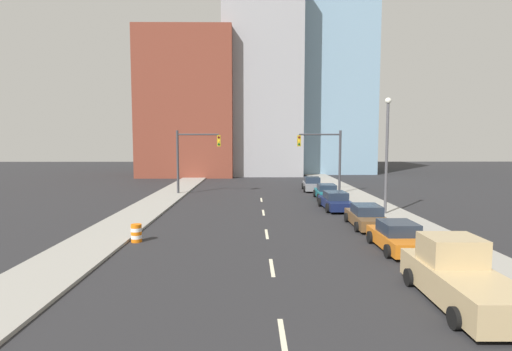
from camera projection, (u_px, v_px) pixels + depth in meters
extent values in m
cube|color=gray|center=(184.00, 185.00, 47.93)|extent=(3.29, 89.40, 0.14)
cube|color=gray|center=(334.00, 185.00, 48.10)|extent=(3.29, 89.40, 0.14)
cube|color=beige|center=(283.00, 339.00, 10.77)|extent=(0.16, 2.40, 0.01)
cube|color=beige|center=(272.00, 267.00, 16.84)|extent=(0.16, 2.40, 0.01)
cube|color=beige|center=(267.00, 234.00, 22.89)|extent=(0.16, 2.40, 0.01)
cube|color=beige|center=(263.00, 213.00, 29.76)|extent=(0.16, 2.40, 0.01)
cube|color=beige|center=(261.00, 200.00, 36.25)|extent=(0.16, 2.40, 0.01)
cube|color=brown|center=(191.00, 107.00, 63.66)|extent=(14.00, 16.00, 21.63)
cube|color=#99999E|center=(261.00, 86.00, 67.42)|extent=(12.00, 20.00, 29.23)
cube|color=#7A9EB7|center=(326.00, 94.00, 71.59)|extent=(13.00, 20.00, 27.55)
cylinder|color=#38383D|center=(178.00, 163.00, 39.66)|extent=(0.24, 0.24, 6.38)
cylinder|color=#38383D|center=(198.00, 134.00, 39.44)|extent=(4.11, 0.16, 0.16)
cube|color=#B79319|center=(219.00, 141.00, 39.51)|extent=(0.34, 0.32, 1.10)
cylinder|color=#4C0C0C|center=(219.00, 137.00, 39.31)|extent=(0.22, 0.04, 0.22)
cylinder|color=yellow|center=(219.00, 141.00, 39.34)|extent=(0.22, 0.04, 0.22)
cylinder|color=#0C3F14|center=(219.00, 144.00, 39.37)|extent=(0.22, 0.04, 0.22)
cylinder|color=#38383D|center=(340.00, 163.00, 39.81)|extent=(0.24, 0.24, 6.38)
cylinder|color=#38383D|center=(320.00, 134.00, 39.55)|extent=(4.11, 0.16, 0.16)
cube|color=#B79319|center=(299.00, 141.00, 39.58)|extent=(0.34, 0.32, 1.10)
cylinder|color=#4C0C0C|center=(299.00, 137.00, 39.39)|extent=(0.22, 0.04, 0.22)
cylinder|color=yellow|center=(299.00, 141.00, 39.42)|extent=(0.22, 0.04, 0.22)
cylinder|color=#0C3F14|center=(299.00, 144.00, 39.44)|extent=(0.22, 0.04, 0.22)
cylinder|color=orange|center=(137.00, 240.00, 21.11)|extent=(0.56, 0.56, 0.19)
cylinder|color=white|center=(136.00, 237.00, 21.09)|extent=(0.56, 0.56, 0.19)
cylinder|color=orange|center=(136.00, 233.00, 21.07)|extent=(0.56, 0.56, 0.19)
cylinder|color=white|center=(136.00, 230.00, 21.06)|extent=(0.56, 0.56, 0.19)
cylinder|color=orange|center=(136.00, 226.00, 21.04)|extent=(0.56, 0.56, 0.19)
cylinder|color=#4C4C51|center=(387.00, 160.00, 28.40)|extent=(0.20, 0.20, 7.93)
sphere|color=white|center=(388.00, 101.00, 28.04)|extent=(0.44, 0.44, 0.44)
cube|color=tan|center=(463.00, 285.00, 12.96)|extent=(2.14, 5.50, 0.96)
cube|color=tan|center=(452.00, 250.00, 13.69)|extent=(1.85, 1.66, 0.93)
cylinder|color=black|center=(409.00, 277.00, 14.68)|extent=(0.23, 0.65, 0.65)
cylinder|color=black|center=(468.00, 277.00, 14.68)|extent=(0.23, 0.65, 0.65)
cylinder|color=black|center=(455.00, 318.00, 11.29)|extent=(0.23, 0.65, 0.65)
cube|color=orange|center=(398.00, 240.00, 19.51)|extent=(1.86, 4.32, 0.64)
cube|color=#1E2838|center=(398.00, 228.00, 19.45)|extent=(1.62, 1.95, 0.59)
cylinder|color=black|center=(370.00, 237.00, 20.83)|extent=(0.23, 0.64, 0.64)
cylinder|color=black|center=(406.00, 237.00, 20.87)|extent=(0.23, 0.64, 0.64)
cylinder|color=black|center=(388.00, 251.00, 18.17)|extent=(0.23, 0.64, 0.64)
cylinder|color=black|center=(429.00, 251.00, 18.21)|extent=(0.23, 0.64, 0.64)
cube|color=brown|center=(366.00, 219.00, 24.82)|extent=(1.91, 4.73, 0.63)
cube|color=#1E2838|center=(367.00, 209.00, 24.76)|extent=(1.63, 2.15, 0.58)
cylinder|color=black|center=(347.00, 217.00, 26.30)|extent=(0.24, 0.61, 0.61)
cylinder|color=black|center=(375.00, 217.00, 26.26)|extent=(0.24, 0.61, 0.61)
cylinder|color=black|center=(357.00, 227.00, 23.40)|extent=(0.24, 0.61, 0.61)
cylinder|color=black|center=(389.00, 227.00, 23.37)|extent=(0.24, 0.61, 0.61)
cube|color=#141E47|center=(335.00, 203.00, 31.10)|extent=(1.92, 4.81, 0.61)
cube|color=#1E2838|center=(336.00, 195.00, 31.05)|extent=(1.64, 2.19, 0.59)
cylinder|color=black|center=(320.00, 202.00, 32.55)|extent=(0.24, 0.72, 0.71)
cylinder|color=black|center=(342.00, 202.00, 32.62)|extent=(0.24, 0.72, 0.71)
cylinder|color=black|center=(328.00, 208.00, 29.61)|extent=(0.24, 0.72, 0.71)
cylinder|color=black|center=(352.00, 208.00, 29.68)|extent=(0.24, 0.72, 0.71)
cube|color=#196B75|center=(327.00, 194.00, 36.57)|extent=(1.93, 4.66, 0.61)
cube|color=#1E2838|center=(327.00, 187.00, 36.52)|extent=(1.63, 2.12, 0.58)
cylinder|color=black|center=(315.00, 193.00, 38.03)|extent=(0.25, 0.70, 0.70)
cylinder|color=black|center=(334.00, 193.00, 37.98)|extent=(0.25, 0.70, 0.70)
cylinder|color=black|center=(319.00, 198.00, 35.19)|extent=(0.25, 0.70, 0.70)
cylinder|color=black|center=(339.00, 198.00, 35.14)|extent=(0.25, 0.70, 0.70)
cube|color=slate|center=(312.00, 186.00, 42.92)|extent=(2.02, 4.73, 0.66)
cube|color=#1E2838|center=(312.00, 180.00, 42.87)|extent=(1.66, 2.17, 0.61)
cylinder|color=black|center=(303.00, 186.00, 44.41)|extent=(0.26, 0.68, 0.66)
cylinder|color=black|center=(319.00, 186.00, 44.32)|extent=(0.26, 0.68, 0.66)
cylinder|color=black|center=(305.00, 189.00, 41.56)|extent=(0.26, 0.68, 0.66)
cylinder|color=black|center=(322.00, 189.00, 41.47)|extent=(0.26, 0.68, 0.66)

